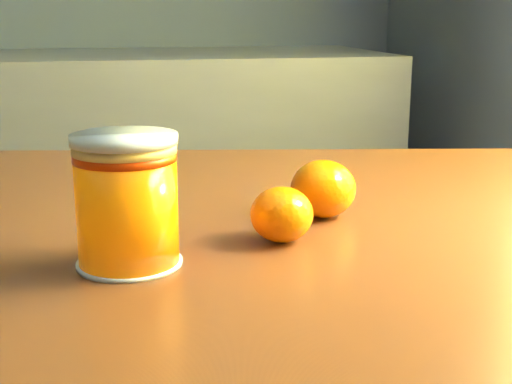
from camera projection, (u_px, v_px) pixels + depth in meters
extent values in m
cube|color=brown|center=(254.00, 241.00, 0.72)|extent=(1.20, 0.95, 0.04)
cylinder|color=orange|center=(127.00, 210.00, 0.58)|extent=(0.08, 0.08, 0.09)
cylinder|color=#FFCF68|center=(124.00, 148.00, 0.57)|extent=(0.08, 0.08, 0.01)
cylinder|color=silver|center=(124.00, 140.00, 0.57)|extent=(0.09, 0.09, 0.01)
ellipsoid|color=orange|center=(323.00, 189.00, 0.72)|extent=(0.08, 0.08, 0.06)
ellipsoid|color=orange|center=(282.00, 214.00, 0.65)|extent=(0.06, 0.06, 0.05)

